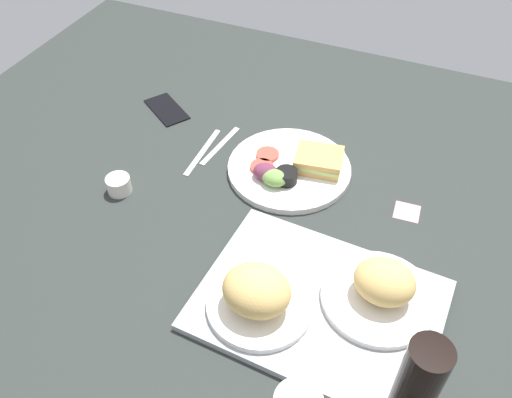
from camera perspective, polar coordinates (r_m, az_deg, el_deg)
The scene contains 11 objects.
ground_plane at distance 123.44cm, azimuth 1.40°, elevation -1.16°, with size 190.00×150.00×3.00cm, color #282D2B.
serving_tray at distance 105.04cm, azimuth 6.65°, elevation -11.09°, with size 45.00×33.00×1.60cm, color #9EA0A3.
bread_plate_near at distance 104.08cm, azimuth 13.17°, elevation -9.22°, with size 21.70×21.70×9.23cm.
bread_plate_far at distance 99.67cm, azimuth 0.19°, elevation -10.09°, with size 20.30×20.30×10.13cm.
plate_with_salad at distance 129.35cm, azimuth 3.94°, elevation 3.28°, with size 29.73×29.73×5.40cm.
soda_bottle at distance 87.54cm, azimuth 16.51°, elevation -18.84°, with size 6.40×6.40×22.62cm, color black.
espresso_cup at distance 128.29cm, azimuth -14.35°, elevation 1.48°, with size 5.60×5.60×4.00cm, color silver.
fork at distance 138.15cm, azimuth -3.82°, elevation 5.70°, with size 17.00×1.40×0.50cm, color #B7B7BC.
knife at distance 136.59cm, azimuth -5.69°, elevation 5.02°, with size 19.00×1.40×0.50cm, color #B7B7BC.
cell_phone at distance 152.25cm, azimuth -9.46°, elevation 9.42°, with size 14.40×7.20×0.80cm, color black.
sticky_note at distance 125.53cm, azimuth 15.71°, elevation -1.31°, with size 5.60×5.60×0.12cm, color pink.
Camera 1 is at (-30.95, 79.82, 87.43)cm, focal length 37.73 mm.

